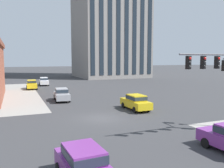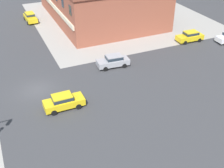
% 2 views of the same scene
% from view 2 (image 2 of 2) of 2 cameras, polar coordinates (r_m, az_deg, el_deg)
% --- Properties ---
extents(ground_plane, '(320.00, 320.00, 0.00)m').
position_cam_2_polar(ground_plane, '(36.18, -14.53, -1.17)').
color(ground_plane, '#38383A').
extents(sidewalk_far_corner, '(32.00, 32.00, 0.02)m').
position_cam_2_polar(sidewalk_far_corner, '(58.87, 1.13, 13.08)').
color(sidewalk_far_corner, gray).
rests_on(sidewalk_far_corner, ground).
extents(car_cross_eastbound, '(2.15, 4.53, 1.68)m').
position_cam_2_polar(car_cross_eastbound, '(39.67, 0.26, 4.62)').
color(car_cross_eastbound, '#99999E').
rests_on(car_cross_eastbound, ground).
extents(car_cross_westbound, '(1.89, 4.40, 1.68)m').
position_cam_2_polar(car_cross_westbound, '(32.01, -9.53, -3.33)').
color(car_cross_westbound, gold).
rests_on(car_cross_westbound, ground).
extents(car_parked_curb, '(2.01, 4.46, 1.68)m').
position_cam_2_polar(car_parked_curb, '(49.06, 15.09, 9.09)').
color(car_parked_curb, gold).
rests_on(car_parked_curb, ground).
extents(car_main_mid, '(4.48, 2.05, 1.68)m').
position_cam_2_polar(car_main_mid, '(58.08, -15.77, 12.58)').
color(car_main_mid, gold).
rests_on(car_main_mid, ground).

